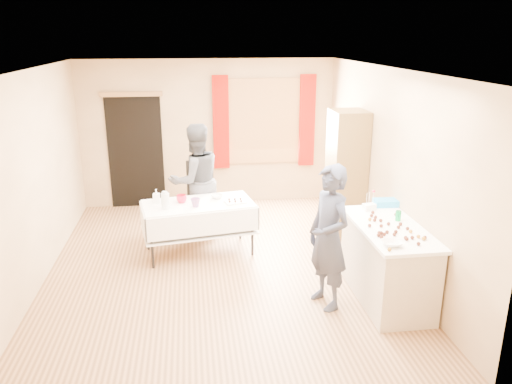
{
  "coord_description": "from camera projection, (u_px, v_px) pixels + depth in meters",
  "views": [
    {
      "loc": [
        -0.33,
        -6.12,
        3.01
      ],
      "look_at": [
        0.49,
        0.0,
        1.04
      ],
      "focal_mm": 35.0,
      "sensor_mm": 36.0,
      "label": 1
    }
  ],
  "objects": [
    {
      "name": "floor",
      "position": [
        220.0,
        268.0,
        6.73
      ],
      "size": [
        4.5,
        5.5,
        0.02
      ],
      "primitive_type": "cube",
      "color": "#9E7047",
      "rests_on": "ground"
    },
    {
      "name": "ceiling",
      "position": [
        215.0,
        68.0,
        5.94
      ],
      "size": [
        4.5,
        5.5,
        0.02
      ],
      "primitive_type": "cube",
      "color": "white",
      "rests_on": "floor"
    },
    {
      "name": "wall_back",
      "position": [
        209.0,
        133.0,
        8.94
      ],
      "size": [
        4.5,
        0.02,
        2.6
      ],
      "primitive_type": "cube",
      "color": "tan",
      "rests_on": "floor"
    },
    {
      "name": "wall_front",
      "position": [
        240.0,
        273.0,
        3.73
      ],
      "size": [
        4.5,
        0.02,
        2.6
      ],
      "primitive_type": "cube",
      "color": "tan",
      "rests_on": "floor"
    },
    {
      "name": "wall_left",
      "position": [
        32.0,
        181.0,
        6.05
      ],
      "size": [
        0.02,
        5.5,
        2.6
      ],
      "primitive_type": "cube",
      "color": "tan",
      "rests_on": "floor"
    },
    {
      "name": "wall_right",
      "position": [
        388.0,
        168.0,
        6.62
      ],
      "size": [
        0.02,
        5.5,
        2.6
      ],
      "primitive_type": "cube",
      "color": "tan",
      "rests_on": "floor"
    },
    {
      "name": "window_frame",
      "position": [
        264.0,
        121.0,
        8.97
      ],
      "size": [
        1.32,
        0.06,
        1.52
      ],
      "primitive_type": "cube",
      "color": "olive",
      "rests_on": "wall_back"
    },
    {
      "name": "window_pane",
      "position": [
        264.0,
        121.0,
        8.96
      ],
      "size": [
        1.2,
        0.02,
        1.4
      ],
      "primitive_type": "cube",
      "color": "white",
      "rests_on": "wall_back"
    },
    {
      "name": "curtain_left",
      "position": [
        221.0,
        123.0,
        8.82
      ],
      "size": [
        0.28,
        0.06,
        1.65
      ],
      "primitive_type": "cube",
      "color": "#8E0B02",
      "rests_on": "wall_back"
    },
    {
      "name": "curtain_right",
      "position": [
        307.0,
        121.0,
        9.02
      ],
      "size": [
        0.28,
        0.06,
        1.65
      ],
      "primitive_type": "cube",
      "color": "#8E0B02",
      "rests_on": "wall_back"
    },
    {
      "name": "doorway",
      "position": [
        136.0,
        152.0,
        8.84
      ],
      "size": [
        0.95,
        0.04,
        2.0
      ],
      "primitive_type": "cube",
      "color": "black",
      "rests_on": "floor"
    },
    {
      "name": "door_lintel",
      "position": [
        131.0,
        94.0,
        8.5
      ],
      "size": [
        1.05,
        0.06,
        0.08
      ],
      "primitive_type": "cube",
      "color": "olive",
      "rests_on": "wall_back"
    },
    {
      "name": "cabinet",
      "position": [
        346.0,
        174.0,
        7.56
      ],
      "size": [
        0.5,
        0.6,
        1.94
      ],
      "primitive_type": "cube",
      "color": "brown",
      "rests_on": "floor"
    },
    {
      "name": "counter",
      "position": [
        387.0,
        263.0,
        5.83
      ],
      "size": [
        0.71,
        1.5,
        0.91
      ],
      "color": "#BAAD97",
      "rests_on": "floor"
    },
    {
      "name": "party_table",
      "position": [
        199.0,
        223.0,
        7.05
      ],
      "size": [
        1.66,
        1.04,
        0.75
      ],
      "rotation": [
        0.0,
        0.0,
        0.17
      ],
      "color": "black",
      "rests_on": "floor"
    },
    {
      "name": "chair",
      "position": [
        202.0,
        207.0,
        8.09
      ],
      "size": [
        0.46,
        0.46,
        1.06
      ],
      "rotation": [
        0.0,
        0.0,
        0.07
      ],
      "color": "black",
      "rests_on": "floor"
    },
    {
      "name": "girl",
      "position": [
        329.0,
        237.0,
        5.56
      ],
      "size": [
        0.87,
        0.79,
        1.67
      ],
      "primitive_type": "imported",
      "rotation": [
        0.0,
        0.0,
        -1.22
      ],
      "color": "#252A3E",
      "rests_on": "floor"
    },
    {
      "name": "woman",
      "position": [
        196.0,
        181.0,
        7.57
      ],
      "size": [
        1.32,
        1.26,
        1.75
      ],
      "primitive_type": "imported",
      "rotation": [
        0.0,
        0.0,
        3.53
      ],
      "color": "black",
      "rests_on": "floor"
    },
    {
      "name": "soda_can",
      "position": [
        398.0,
        216.0,
        5.84
      ],
      "size": [
        0.08,
        0.08,
        0.12
      ],
      "primitive_type": "cylinder",
      "rotation": [
        0.0,
        0.0,
        -0.17
      ],
      "color": "#098438",
      "rests_on": "counter"
    },
    {
      "name": "mixing_bowl",
      "position": [
        392.0,
        243.0,
        5.16
      ],
      "size": [
        0.21,
        0.21,
        0.05
      ],
      "primitive_type": "imported",
      "rotation": [
        0.0,
        0.0,
        0.02
      ],
      "color": "white",
      "rests_on": "counter"
    },
    {
      "name": "foam_block",
      "position": [
        369.0,
        207.0,
        6.19
      ],
      "size": [
        0.17,
        0.13,
        0.08
      ],
      "primitive_type": "cube",
      "rotation": [
        0.0,
        0.0,
        0.21
      ],
      "color": "white",
      "rests_on": "counter"
    },
    {
      "name": "blue_basket",
      "position": [
        386.0,
        203.0,
        6.36
      ],
      "size": [
        0.31,
        0.21,
        0.08
      ],
      "primitive_type": "cube",
      "rotation": [
        0.0,
        0.0,
        -0.05
      ],
      "color": "#2298E6",
      "rests_on": "counter"
    },
    {
      "name": "pitcher",
      "position": [
        165.0,
        201.0,
        6.69
      ],
      "size": [
        0.13,
        0.13,
        0.22
      ],
      "primitive_type": "cylinder",
      "rotation": [
        0.0,
        0.0,
        0.23
      ],
      "color": "silver",
      "rests_on": "party_table"
    },
    {
      "name": "cup_red",
      "position": [
        182.0,
        199.0,
        6.96
      ],
      "size": [
        0.2,
        0.2,
        0.11
      ],
      "primitive_type": "imported",
      "rotation": [
        0.0,
        0.0,
        0.23
      ],
      "color": "red",
      "rests_on": "party_table"
    },
    {
      "name": "cup_rainbow",
      "position": [
        195.0,
        203.0,
        6.79
      ],
      "size": [
        0.21,
        0.21,
        0.12
      ],
      "primitive_type": "imported",
      "rotation": [
        0.0,
        0.0,
        0.34
      ],
      "color": "red",
      "rests_on": "party_table"
    },
    {
      "name": "small_bowl",
      "position": [
        217.0,
        196.0,
        7.15
      ],
      "size": [
        0.27,
        0.27,
        0.05
      ],
      "primitive_type": "imported",
      "rotation": [
        0.0,
        0.0,
        0.31
      ],
      "color": "white",
      "rests_on": "party_table"
    },
    {
      "name": "pastry_tray",
      "position": [
        235.0,
        202.0,
        6.97
      ],
      "size": [
        0.32,
        0.26,
        0.02
      ],
      "primitive_type": "cube",
      "rotation": [
        0.0,
        0.0,
        0.24
      ],
      "color": "white",
      "rests_on": "party_table"
    },
    {
      "name": "bottle",
      "position": [
        156.0,
        196.0,
        6.95
      ],
      "size": [
        0.1,
        0.1,
        0.19
      ],
      "primitive_type": "imported",
      "rotation": [
        0.0,
        0.0,
        -0.08
      ],
      "color": "white",
      "rests_on": "party_table"
    },
    {
      "name": "cake_balls",
      "position": [
        392.0,
        229.0,
        5.54
      ],
      "size": [
        0.54,
        1.12,
        0.04
      ],
      "color": "#3F2314",
      "rests_on": "counter"
    }
  ]
}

